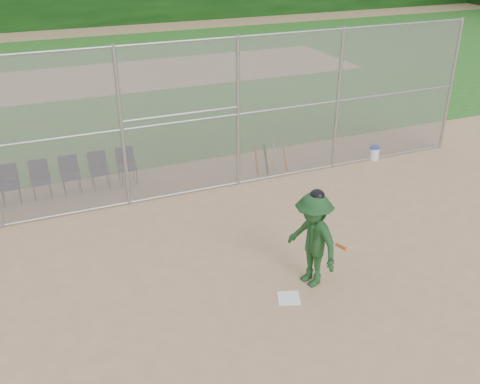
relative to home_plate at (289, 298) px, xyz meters
name	(u,v)px	position (x,y,z in m)	size (l,w,h in m)	color
ground	(291,297)	(0.05, 0.01, -0.01)	(100.00, 100.00, 0.00)	tan
grass_strip	(111,77)	(0.05, 18.01, 0.00)	(100.00, 100.00, 0.00)	#25611D
dirt_patch_far	(111,77)	(0.05, 18.01, 0.00)	(24.00, 24.00, 0.00)	tan
backstop_fence	(201,116)	(0.05, 5.01, 2.06)	(16.09, 0.09, 4.00)	gray
home_plate	(289,298)	(0.00, 0.00, 0.00)	(0.42, 0.42, 0.02)	white
batter_at_plate	(313,240)	(0.62, 0.30, 0.98)	(1.05, 1.47, 2.04)	#1B451F
water_cooler	(374,153)	(5.52, 5.04, 0.20)	(0.32, 0.32, 0.41)	white
spare_bats	(271,158)	(2.24, 5.45, 0.40)	(0.96, 0.41, 0.82)	#D84C14
chair_2	(10,185)	(-4.67, 6.30, 0.47)	(0.54, 0.52, 0.96)	#0E1133
chair_3	(41,180)	(-3.93, 6.30, 0.47)	(0.54, 0.52, 0.96)	#0E1133
chair_4	(71,175)	(-3.18, 6.30, 0.47)	(0.54, 0.52, 0.96)	#0E1133
chair_5	(99,171)	(-2.43, 6.30, 0.47)	(0.54, 0.52, 0.96)	#0E1133
chair_6	(127,166)	(-1.68, 6.30, 0.47)	(0.54, 0.52, 0.96)	#0E1133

